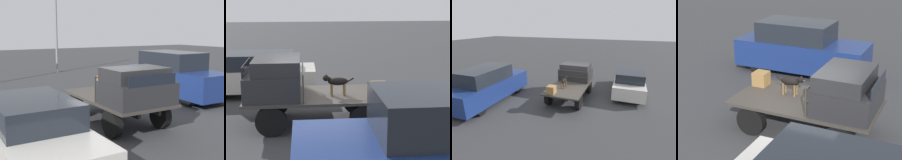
% 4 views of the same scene
% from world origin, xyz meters
% --- Properties ---
extents(ground_plane, '(80.00, 80.00, 0.00)m').
position_xyz_m(ground_plane, '(0.00, 0.00, 0.00)').
color(ground_plane, '#38383A').
extents(flatbed_truck, '(3.98, 2.06, 0.87)m').
position_xyz_m(flatbed_truck, '(0.00, 0.00, 0.63)').
color(flatbed_truck, black).
rests_on(flatbed_truck, ground).
extents(truck_cab, '(1.48, 1.94, 1.06)m').
position_xyz_m(truck_cab, '(1.17, 0.00, 1.37)').
color(truck_cab, '#28282B').
rests_on(truck_cab, flatbed_truck).
extents(truck_headboard, '(0.04, 1.94, 0.76)m').
position_xyz_m(truck_headboard, '(0.39, 0.00, 1.38)').
color(truck_headboard, '#3D3833').
rests_on(truck_headboard, flatbed_truck).
extents(dog, '(0.90, 0.23, 0.63)m').
position_xyz_m(dog, '(-0.51, 0.21, 1.27)').
color(dog, brown).
rests_on(dog, flatbed_truck).
extents(cargo_crate, '(0.42, 0.42, 0.42)m').
position_xyz_m(cargo_crate, '(-1.68, 0.51, 1.08)').
color(cargo_crate, olive).
rests_on(cargo_crate, flatbed_truck).
extents(parked_sedan, '(4.42, 1.80, 1.56)m').
position_xyz_m(parked_sedan, '(2.10, -3.33, 0.79)').
color(parked_sedan, black).
rests_on(parked_sedan, ground).
extents(parked_pickup_far, '(5.12, 1.90, 2.04)m').
position_xyz_m(parked_pickup_far, '(-2.03, 4.36, 0.99)').
color(parked_pickup_far, black).
rests_on(parked_pickup_far, ground).
extents(light_pole_far, '(0.34, 0.34, 6.80)m').
position_xyz_m(light_pole_far, '(-12.56, 2.78, 3.89)').
color(light_pole_far, gray).
rests_on(light_pole_far, ground).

